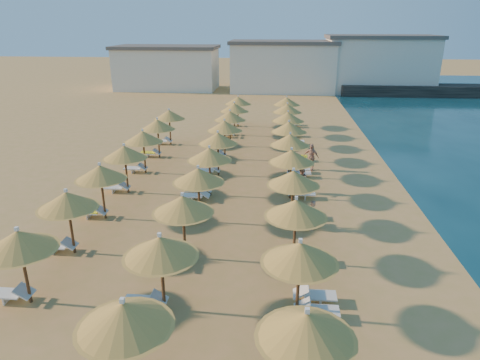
# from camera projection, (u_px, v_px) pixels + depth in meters

# --- Properties ---
(ground) EXTENTS (220.00, 220.00, 0.00)m
(ground) POSITION_uv_depth(u_px,v_px,m) (236.00, 232.00, 21.26)
(ground) COLOR tan
(ground) RESTS_ON ground
(jetty) EXTENTS (30.05, 4.39, 1.50)m
(jetty) POSITION_uv_depth(u_px,v_px,m) (448.00, 91.00, 60.28)
(jetty) COLOR black
(jetty) RESTS_ON ground
(hotel_blocks) EXTENTS (47.37, 9.14, 8.10)m
(hotel_blocks) POSITION_uv_depth(u_px,v_px,m) (282.00, 66.00, 63.94)
(hotel_blocks) COLOR white
(hotel_blocks) RESTS_ON ground
(parasol_row_east) EXTENTS (2.67, 39.28, 3.11)m
(parasol_row_east) POSITION_uv_depth(u_px,v_px,m) (291.00, 157.00, 24.56)
(parasol_row_east) COLOR brown
(parasol_row_east) RESTS_ON ground
(parasol_row_west) EXTENTS (2.67, 39.28, 3.11)m
(parasol_row_west) POSITION_uv_depth(u_px,v_px,m) (209.00, 155.00, 24.94)
(parasol_row_west) COLOR brown
(parasol_row_west) RESTS_ON ground
(parasol_row_inland) EXTENTS (2.67, 24.63, 3.11)m
(parasol_row_inland) POSITION_uv_depth(u_px,v_px,m) (125.00, 153.00, 25.36)
(parasol_row_inland) COLOR brown
(parasol_row_inland) RESTS_ON ground
(loungers) EXTENTS (12.85, 38.16, 0.66)m
(loungers) POSITION_uv_depth(u_px,v_px,m) (227.00, 191.00, 25.57)
(loungers) COLOR white
(loungers) RESTS_ON ground
(beachgoer_a) EXTENTS (0.48, 0.63, 1.53)m
(beachgoer_a) POSITION_uv_depth(u_px,v_px,m) (312.00, 215.00, 21.33)
(beachgoer_a) COLOR tan
(beachgoer_a) RESTS_ON ground
(beachgoer_c) EXTENTS (1.22, 0.88, 1.91)m
(beachgoer_c) POSITION_uv_depth(u_px,v_px,m) (311.00, 157.00, 29.90)
(beachgoer_c) COLOR tan
(beachgoer_c) RESTS_ON ground
(beachgoer_b) EXTENTS (0.69, 0.84, 1.61)m
(beachgoer_b) POSITION_uv_depth(u_px,v_px,m) (301.00, 181.00, 25.80)
(beachgoer_b) COLOR tan
(beachgoer_b) RESTS_ON ground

